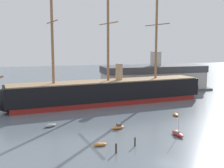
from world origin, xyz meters
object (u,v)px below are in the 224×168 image
(motorboat_near_centre, at_px, (118,127))
(mooring_piling_nearest, at_px, (135,142))
(dinghy_foreground_left, at_px, (100,144))
(dinghy_mid_left, at_px, (50,125))
(seagull_in_flight, at_px, (144,59))
(tall_ship, at_px, (108,91))
(dockside_warehouse_right, at_px, (154,78))
(mooring_piling_left_pair, at_px, (116,148))
(sailboat_foreground_right, at_px, (178,134))
(dinghy_mid_right, at_px, (176,114))

(motorboat_near_centre, relative_size, mooring_piling_nearest, 1.94)
(dinghy_foreground_left, relative_size, motorboat_near_centre, 0.79)
(dinghy_foreground_left, bearing_deg, dinghy_mid_left, 118.38)
(motorboat_near_centre, relative_size, seagull_in_flight, 2.38)
(tall_ship, distance_m, dockside_warehouse_right, 30.81)
(mooring_piling_left_pair, bearing_deg, tall_ship, 76.91)
(mooring_piling_nearest, xyz_separation_m, seagull_in_flight, (5.41, 9.89, 14.36))
(dinghy_mid_left, distance_m, mooring_piling_left_pair, 21.24)
(mooring_piling_nearest, bearing_deg, sailboat_foreground_right, 17.39)
(sailboat_foreground_right, relative_size, seagull_in_flight, 3.94)
(seagull_in_flight, bearing_deg, mooring_piling_nearest, -118.67)
(motorboat_near_centre, xyz_separation_m, seagull_in_flight, (5.22, -1.11, 14.74))
(sailboat_foreground_right, height_order, dinghy_mid_right, sailboat_foreground_right)
(dinghy_mid_left, height_order, mooring_piling_left_pair, mooring_piling_left_pair)
(dinghy_foreground_left, bearing_deg, sailboat_foreground_right, 4.69)
(motorboat_near_centre, bearing_deg, tall_ship, 79.77)
(dinghy_mid_left, xyz_separation_m, dockside_warehouse_right, (42.64, 40.08, 4.53))
(dinghy_mid_left, bearing_deg, mooring_piling_left_pair, -62.80)
(seagull_in_flight, bearing_deg, dinghy_mid_left, 161.00)
(dinghy_foreground_left, height_order, motorboat_near_centre, motorboat_near_centre)
(mooring_piling_left_pair, xyz_separation_m, dockside_warehouse_right, (32.93, 58.96, 4.01))
(mooring_piling_left_pair, xyz_separation_m, seagull_in_flight, (9.68, 12.21, 14.32))
(mooring_piling_left_pair, distance_m, seagull_in_flight, 21.16)
(motorboat_near_centre, distance_m, mooring_piling_nearest, 11.01)
(dinghy_mid_left, xyz_separation_m, mooring_piling_nearest, (13.97, -16.57, 0.47))
(dinghy_mid_right, bearing_deg, motorboat_near_centre, -158.38)
(tall_ship, relative_size, dinghy_mid_right, 24.35)
(dinghy_foreground_left, height_order, mooring_piling_left_pair, mooring_piling_left_pair)
(dinghy_mid_left, bearing_deg, dinghy_mid_right, 2.56)
(dinghy_foreground_left, height_order, seagull_in_flight, seagull_in_flight)
(dinghy_foreground_left, distance_m, mooring_piling_left_pair, 4.61)
(dinghy_foreground_left, distance_m, seagull_in_flight, 20.41)
(sailboat_foreground_right, relative_size, dockside_warehouse_right, 0.12)
(sailboat_foreground_right, relative_size, dinghy_mid_left, 1.68)
(motorboat_near_centre, bearing_deg, dinghy_mid_left, 158.54)
(dinghy_mid_right, relative_size, dockside_warehouse_right, 0.07)
(tall_ship, relative_size, mooring_piling_left_pair, 42.19)
(dinghy_foreground_left, xyz_separation_m, dinghy_mid_right, (23.86, 16.09, 0.04))
(sailboat_foreground_right, xyz_separation_m, dinghy_mid_left, (-24.33, 13.32, -0.10))
(tall_ship, xyz_separation_m, dinghy_foreground_left, (-10.94, -35.18, -3.52))
(tall_ship, distance_m, sailboat_foreground_right, 34.44)
(dinghy_mid_right, distance_m, mooring_piling_nearest, 25.32)
(seagull_in_flight, bearing_deg, dinghy_mid_right, 33.12)
(sailboat_foreground_right, distance_m, motorboat_near_centre, 12.79)
(sailboat_foreground_right, xyz_separation_m, motorboat_near_centre, (-10.17, 7.76, -0.00))
(mooring_piling_nearest, bearing_deg, tall_ship, 82.48)
(mooring_piling_left_pair, bearing_deg, motorboat_near_centre, 71.51)
(sailboat_foreground_right, relative_size, mooring_piling_nearest, 3.22)
(dinghy_mid_right, xyz_separation_m, mooring_piling_left_pair, (-22.08, -20.31, 0.53))
(mooring_piling_nearest, height_order, mooring_piling_left_pair, mooring_piling_left_pair)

